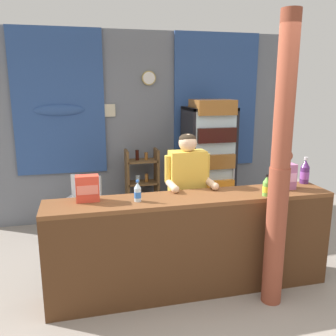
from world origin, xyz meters
TOP-DOWN VIEW (x-y plane):
  - ground_plane at (0.00, 1.10)m, footprint 7.13×7.13m
  - back_wall_curtained at (-0.01, 2.79)m, footprint 4.79×0.22m
  - stall_counter at (-0.03, 0.44)m, footprint 2.78×0.46m
  - timber_post at (0.65, 0.16)m, footprint 0.20×0.18m
  - drink_fridge at (0.75, 2.21)m, footprint 0.66×0.67m
  - bottle_shelf_rack at (-0.19, 2.47)m, footprint 0.48×0.28m
  - plastic_lawn_chair at (-1.05, 2.00)m, footprint 0.59×0.59m
  - shopkeeper at (0.05, 0.95)m, footprint 0.49×0.42m
  - soda_bottle_grape_soda at (1.28, 0.70)m, footprint 0.10×0.10m
  - soda_bottle_water at (-0.56, 0.52)m, footprint 0.06×0.06m
  - soda_bottle_lime_soda at (0.66, 0.39)m, footprint 0.07×0.07m
  - snack_box_crackers at (-1.00, 0.63)m, footprint 0.21×0.12m
  - snack_box_wafer at (0.97, 0.56)m, footprint 0.18×0.13m

SIDE VIEW (x-z plane):
  - ground_plane at x=0.00m, z-range 0.00..0.00m
  - plastic_lawn_chair at x=-1.05m, z-range 0.06..0.92m
  - bottle_shelf_rack at x=-0.19m, z-range 0.02..1.12m
  - stall_counter at x=-0.03m, z-range 0.10..1.07m
  - shopkeeper at x=0.05m, z-range 0.20..1.72m
  - drink_fridge at x=0.75m, z-range 0.08..1.90m
  - soda_bottle_water at x=-0.56m, z-range 0.96..1.16m
  - soda_bottle_lime_soda at x=0.66m, z-range 0.96..1.18m
  - snack_box_crackers at x=-1.00m, z-range 0.98..1.22m
  - soda_bottle_grape_soda at x=1.28m, z-range 0.96..1.24m
  - snack_box_wafer at x=0.97m, z-range 0.98..1.24m
  - timber_post at x=0.65m, z-range -0.05..2.56m
  - back_wall_curtained at x=-0.01m, z-range 0.05..2.82m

